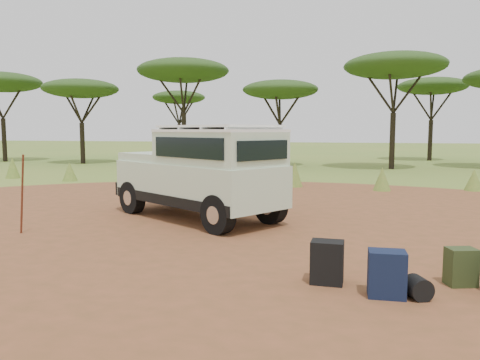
% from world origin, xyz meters
% --- Properties ---
extents(ground, '(140.00, 140.00, 0.00)m').
position_xyz_m(ground, '(0.00, 0.00, 0.00)').
color(ground, '#597F2D').
rests_on(ground, ground).
extents(dirt_clearing, '(23.00, 23.00, 0.01)m').
position_xyz_m(dirt_clearing, '(0.00, 0.00, 0.00)').
color(dirt_clearing, brown).
rests_on(dirt_clearing, ground).
extents(grass_fringe, '(36.60, 1.60, 0.90)m').
position_xyz_m(grass_fringe, '(0.12, 8.67, 0.40)').
color(grass_fringe, '#597F2D').
rests_on(grass_fringe, ground).
extents(acacia_treeline, '(46.70, 13.20, 6.26)m').
position_xyz_m(acacia_treeline, '(0.75, 19.81, 4.87)').
color(acacia_treeline, black).
rests_on(acacia_treeline, ground).
extents(safari_vehicle, '(4.60, 3.81, 2.14)m').
position_xyz_m(safari_vehicle, '(-1.32, 2.17, 1.03)').
color(safari_vehicle, beige).
rests_on(safari_vehicle, ground).
extents(walking_staff, '(0.31, 0.21, 1.58)m').
position_xyz_m(walking_staff, '(-4.19, -0.17, 0.79)').
color(walking_staff, '#632C17').
rests_on(walking_staff, ground).
extents(backpack_black, '(0.43, 0.33, 0.58)m').
position_xyz_m(backpack_black, '(1.74, -1.75, 0.29)').
color(backpack_black, black).
rests_on(backpack_black, ground).
extents(backpack_navy, '(0.45, 0.33, 0.58)m').
position_xyz_m(backpack_navy, '(2.48, -2.09, 0.29)').
color(backpack_navy, '#111F36').
rests_on(backpack_navy, ground).
extents(backpack_olive, '(0.43, 0.36, 0.50)m').
position_xyz_m(backpack_olive, '(3.45, -1.43, 0.25)').
color(backpack_olive, '#33401D').
rests_on(backpack_olive, ground).
extents(stuff_sack, '(0.36, 0.36, 0.28)m').
position_xyz_m(stuff_sack, '(2.84, -2.08, 0.14)').
color(stuff_sack, black).
rests_on(stuff_sack, ground).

